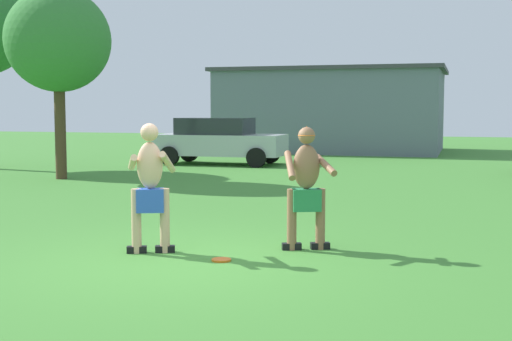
{
  "coord_description": "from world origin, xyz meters",
  "views": [
    {
      "loc": [
        3.38,
        -7.87,
        1.92
      ],
      "look_at": [
        0.36,
        2.05,
        0.98
      ],
      "focal_mm": 48.67,
      "sensor_mm": 36.0,
      "label": 1
    }
  ],
  "objects": [
    {
      "name": "car_silver_far_end",
      "position": [
        -4.66,
        14.26,
        0.82
      ],
      "size": [
        4.34,
        2.1,
        1.58
      ],
      "color": "silver",
      "rests_on": "ground_plane"
    },
    {
      "name": "player_in_blue",
      "position": [
        -0.6,
        0.41,
        0.91
      ],
      "size": [
        0.75,
        0.74,
        1.72
      ],
      "color": "black",
      "rests_on": "ground_plane"
    },
    {
      "name": "tree_left_field",
      "position": [
        -7.1,
        8.46,
        3.69
      ],
      "size": [
        2.8,
        2.8,
        5.09
      ],
      "color": "#4C3823",
      "rests_on": "ground_plane"
    },
    {
      "name": "player_with_cap",
      "position": [
        1.33,
        1.21,
        0.92
      ],
      "size": [
        0.79,
        0.71,
        1.68
      ],
      "color": "black",
      "rests_on": "ground_plane"
    },
    {
      "name": "outbuilding_behind_lot",
      "position": [
        -2.35,
        22.87,
        1.81
      ],
      "size": [
        9.7,
        6.63,
        3.61
      ],
      "color": "slate",
      "rests_on": "ground_plane"
    },
    {
      "name": "ground_plane",
      "position": [
        0.0,
        0.0,
        0.0
      ],
      "size": [
        80.0,
        80.0,
        0.0
      ],
      "primitive_type": "plane",
      "color": "#428433"
    },
    {
      "name": "frisbee",
      "position": [
        0.47,
        0.21,
        0.01
      ],
      "size": [
        0.25,
        0.25,
        0.03
      ],
      "primitive_type": "cylinder",
      "color": "orange",
      "rests_on": "ground_plane"
    }
  ]
}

